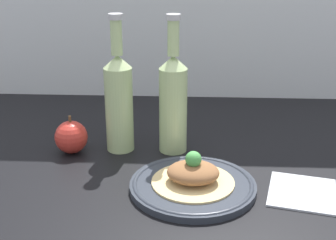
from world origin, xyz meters
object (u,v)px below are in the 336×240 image
plated_food (193,174)px  apple (71,137)px  cider_bottle_left (119,99)px  cider_bottle_right (174,100)px  plate (193,185)px

plated_food → apple: (-27.29, 15.52, 0.39)cm
cider_bottle_left → cider_bottle_right: size_ratio=1.00×
cider_bottle_left → plated_food: bearing=-47.2°
cider_bottle_left → apple: (-10.70, -2.37, -8.29)cm
cider_bottle_left → apple: bearing=-167.5°
cider_bottle_right → apple: bearing=-174.1°
plated_food → apple: size_ratio=1.82×
plate → cider_bottle_left: cider_bottle_left is taller
cider_bottle_right → plated_food: bearing=-76.3°
plated_food → cider_bottle_left: size_ratio=0.52×
apple → cider_bottle_right: bearing=5.9°
plated_food → cider_bottle_right: cider_bottle_right is taller
cider_bottle_right → cider_bottle_left: bearing=180.0°
plated_food → apple: apple is taller
plate → cider_bottle_right: bearing=103.7°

